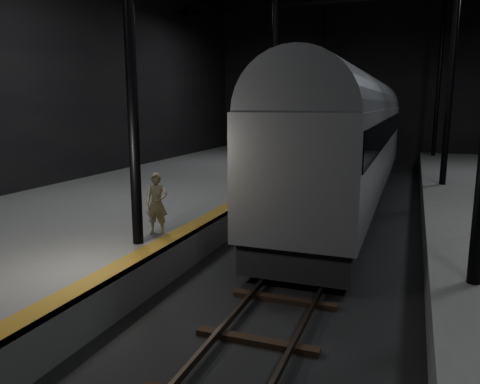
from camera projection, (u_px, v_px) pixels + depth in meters
The scene contains 6 objects.
ground at pixel (318, 251), 14.31m from camera, with size 44.00×44.00×0.00m, color black.
platform_left at pixel (111, 215), 16.78m from camera, with size 9.00×43.80×1.00m, color #585855.
tactile_strip at pixel (220, 211), 15.23m from camera, with size 0.50×43.80×0.01m, color brown.
track at pixel (318, 249), 14.30m from camera, with size 2.40×43.00×0.24m.
train at pixel (351, 135), 20.03m from camera, with size 3.14×20.98×5.61m.
woman at pixel (157, 204), 12.46m from camera, with size 0.60×0.39×1.64m, color #9B8F5F.
Camera 1 is at (2.53, -13.69, 4.46)m, focal length 35.00 mm.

